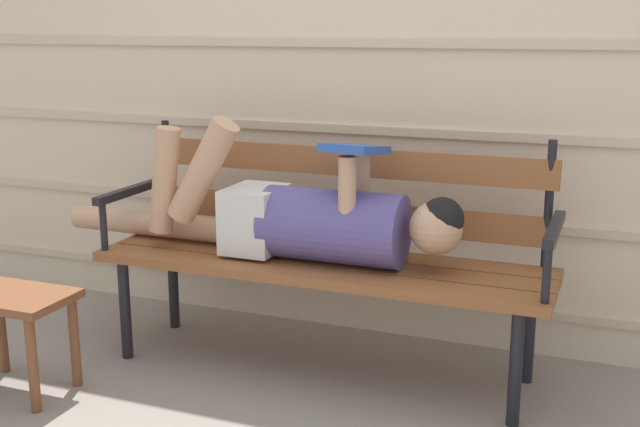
# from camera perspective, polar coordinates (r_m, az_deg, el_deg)

# --- Properties ---
(ground_plane) EXTENTS (12.00, 12.00, 0.00)m
(ground_plane) POSITION_cam_1_polar(r_m,az_deg,el_deg) (3.10, -0.35, -11.45)
(ground_plane) COLOR gray
(house_siding) EXTENTS (5.42, 0.08, 2.46)m
(house_siding) POSITION_cam_1_polar(r_m,az_deg,el_deg) (3.31, 3.11, 12.16)
(house_siding) COLOR beige
(house_siding) RESTS_ON ground
(park_bench) EXTENTS (1.73, 0.48, 0.91)m
(park_bench) POSITION_cam_1_polar(r_m,az_deg,el_deg) (3.03, 0.48, -2.10)
(park_bench) COLOR brown
(park_bench) RESTS_ON ground
(reclining_person) EXTENTS (1.68, 0.27, 0.53)m
(reclining_person) POSITION_cam_1_polar(r_m,az_deg,el_deg) (2.97, -1.42, -0.25)
(reclining_person) COLOR #514784
(footstool) EXTENTS (0.43, 0.28, 0.37)m
(footstool) POSITION_cam_1_polar(r_m,az_deg,el_deg) (3.06, -21.19, -6.73)
(footstool) COLOR brown
(footstool) RESTS_ON ground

